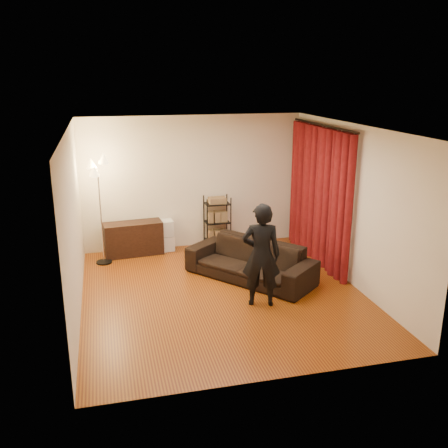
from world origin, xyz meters
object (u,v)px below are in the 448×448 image
object	(u,v)px
person	(261,255)
media_cabinet	(133,239)
sofa	(250,261)
wire_shelf	(217,222)
storage_boxes	(164,236)
floor_lamp	(101,212)

from	to	relation	value
person	media_cabinet	size ratio (longest dim) A/B	1.44
media_cabinet	sofa	bearing A→B (deg)	-48.01
sofa	media_cabinet	size ratio (longest dim) A/B	2.00
sofa	wire_shelf	distance (m)	1.81
wire_shelf	person	bearing A→B (deg)	-109.52
storage_boxes	wire_shelf	world-z (taller)	wire_shelf
media_cabinet	wire_shelf	world-z (taller)	wire_shelf
sofa	floor_lamp	world-z (taller)	floor_lamp
sofa	floor_lamp	distance (m)	2.94
person	wire_shelf	size ratio (longest dim) A/B	1.51
wire_shelf	floor_lamp	bearing A→B (deg)	169.23
storage_boxes	media_cabinet	bearing A→B (deg)	-172.10
sofa	person	world-z (taller)	person
wire_shelf	sofa	bearing A→B (deg)	-104.67
sofa	storage_boxes	size ratio (longest dim) A/B	3.55
sofa	wire_shelf	world-z (taller)	wire_shelf
wire_shelf	floor_lamp	size ratio (longest dim) A/B	0.54
wire_shelf	storage_boxes	bearing A→B (deg)	157.80
person	floor_lamp	bearing A→B (deg)	-29.72
person	floor_lamp	distance (m)	3.37
floor_lamp	person	bearing A→B (deg)	-45.52
media_cabinet	wire_shelf	distance (m)	1.74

